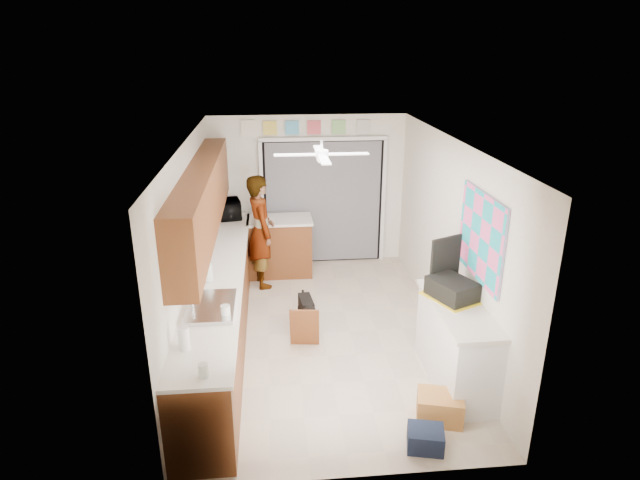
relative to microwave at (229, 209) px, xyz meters
name	(u,v)px	position (x,y,z in m)	size (l,w,h in m)	color
floor	(323,332)	(1.29, -2.14, -1.08)	(5.00, 5.00, 0.00)	#BCAB97
ceiling	(323,142)	(1.29, -2.14, 1.42)	(5.00, 5.00, 0.00)	white
wall_back	(308,191)	(1.29, 0.36, 0.17)	(3.20, 3.20, 0.00)	white
wall_front	(354,355)	(1.29, -4.64, 0.17)	(3.20, 3.20, 0.00)	white
wall_left	(191,248)	(-0.31, -2.14, 0.17)	(5.00, 5.00, 0.00)	white
wall_right	(449,239)	(2.89, -2.14, 0.17)	(5.00, 5.00, 0.00)	white
left_base_cabinets	(221,306)	(-0.01, -2.14, -0.63)	(0.60, 4.80, 0.90)	brown
left_countertop	(219,272)	(0.00, -2.14, -0.16)	(0.62, 4.80, 0.04)	white
upper_cabinets	(203,199)	(-0.15, -1.94, 0.72)	(0.32, 4.00, 0.80)	brown
sink_basin	(211,307)	(0.00, -3.14, -0.12)	(0.50, 0.76, 0.06)	silver
faucet	(192,300)	(-0.19, -3.14, -0.03)	(0.03, 0.03, 0.22)	silver
peninsula_base	(280,247)	(0.79, -0.14, -0.63)	(1.00, 0.60, 0.90)	brown
peninsula_top	(279,220)	(0.79, -0.14, -0.16)	(1.04, 0.64, 0.04)	white
back_opening_recess	(323,202)	(1.54, 0.33, -0.03)	(2.00, 0.06, 2.10)	black
curtain_panel	(323,203)	(1.54, 0.29, -0.03)	(1.90, 0.03, 2.05)	gray
door_trim_left	(262,205)	(0.52, 0.30, -0.03)	(0.06, 0.04, 2.10)	white
door_trim_right	(383,201)	(2.56, 0.30, -0.03)	(0.06, 0.04, 2.10)	white
door_trim_head	(323,139)	(1.54, 0.30, 1.04)	(2.10, 0.04, 0.06)	white
header_frame_0	(270,128)	(0.69, 0.33, 1.22)	(0.22, 0.02, 0.22)	#E3CF4B
header_frame_1	(292,128)	(1.04, 0.33, 1.22)	(0.22, 0.02, 0.22)	#51ACD9
header_frame_2	(314,127)	(1.39, 0.33, 1.22)	(0.22, 0.02, 0.22)	#D34F5A
header_frame_3	(339,127)	(1.79, 0.33, 1.22)	(0.22, 0.02, 0.22)	#7BC26F
header_frame_4	(363,127)	(2.19, 0.33, 1.22)	(0.22, 0.02, 0.22)	beige
route66_sign	(248,128)	(0.34, 0.33, 1.22)	(0.22, 0.02, 0.26)	silver
right_counter_base	(456,346)	(2.64, -3.34, -0.63)	(0.50, 1.40, 0.90)	white
right_counter_top	(459,308)	(2.63, -3.34, -0.16)	(0.54, 1.44, 0.04)	white
abstract_painting	(481,237)	(2.87, -3.14, 0.57)	(0.03, 1.15, 0.95)	pink
ceiling_fan	(322,154)	(1.29, -1.94, 1.24)	(1.14, 1.14, 0.24)	white
microwave	(229,209)	(0.00, 0.00, 0.00)	(0.50, 0.34, 0.28)	black
soap_bottle	(207,268)	(-0.10, -2.44, 0.03)	(0.13, 0.13, 0.34)	silver
jar_a	(226,312)	(0.17, -3.36, -0.07)	(0.10, 0.10, 0.14)	silver
jar_b	(203,371)	(0.05, -4.38, -0.08)	(0.08, 0.08, 0.13)	silver
paper_towel_roll	(184,339)	(-0.17, -3.92, -0.03)	(0.10, 0.10, 0.23)	white
suitcase	(452,289)	(2.61, -3.13, -0.03)	(0.37, 0.50, 0.21)	black
suitcase_rim	(451,298)	(2.61, -3.13, -0.14)	(0.44, 0.58, 0.02)	yellow
suitcase_lid	(446,258)	(2.61, -2.84, 0.22)	(0.42, 0.03, 0.50)	black
cardboard_box	(440,407)	(2.29, -3.95, -0.94)	(0.45, 0.34, 0.28)	#B97A3A
navy_crate	(425,439)	(2.03, -4.34, -0.98)	(0.33, 0.28, 0.20)	#131C31
cabinet_door_panel	(305,327)	(1.03, -2.46, -0.81)	(0.36, 0.03, 0.55)	brown
man	(261,232)	(0.50, -0.55, -0.20)	(0.64, 0.42, 1.76)	white
dog	(306,310)	(1.09, -1.90, -0.86)	(0.24, 0.56, 0.44)	black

